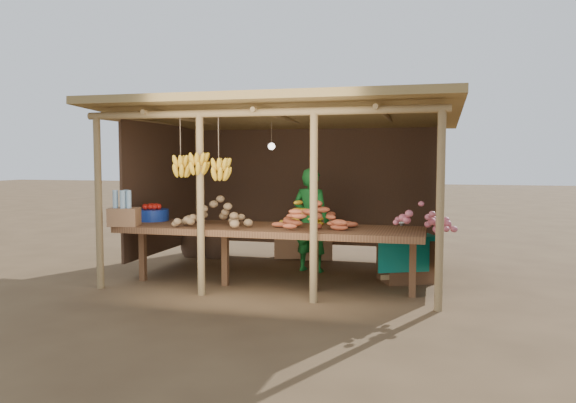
# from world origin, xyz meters

# --- Properties ---
(ground) EXTENTS (60.00, 60.00, 0.00)m
(ground) POSITION_xyz_m (0.00, 0.00, 0.00)
(ground) COLOR brown
(ground) RESTS_ON ground
(stall_structure) EXTENTS (4.70, 3.50, 2.43)m
(stall_structure) POSITION_xyz_m (-0.05, 0.09, 1.92)
(stall_structure) COLOR #95784C
(stall_structure) RESTS_ON ground
(counter) EXTENTS (3.90, 1.05, 0.80)m
(counter) POSITION_xyz_m (0.00, -0.95, 0.74)
(counter) COLOR brown
(counter) RESTS_ON ground
(potato_heap) EXTENTS (1.01, 0.63, 0.37)m
(potato_heap) POSITION_xyz_m (-0.69, -1.07, 0.98)
(potato_heap) COLOR #91714A
(potato_heap) RESTS_ON counter
(sweet_potato_heap) EXTENTS (0.97, 0.61, 0.36)m
(sweet_potato_heap) POSITION_xyz_m (0.57, -1.06, 0.98)
(sweet_potato_heap) COLOR #BB5530
(sweet_potato_heap) RESTS_ON counter
(onion_heap) EXTENTS (0.88, 0.53, 0.36)m
(onion_heap) POSITION_xyz_m (1.90, -1.20, 0.98)
(onion_heap) COLOR #B45764
(onion_heap) RESTS_ON counter
(banana_pile) EXTENTS (0.62, 0.46, 0.35)m
(banana_pile) POSITION_xyz_m (0.35, -0.65, 0.97)
(banana_pile) COLOR yellow
(banana_pile) RESTS_ON counter
(tomato_basin) EXTENTS (0.45, 0.45, 0.24)m
(tomato_basin) POSITION_xyz_m (-1.77, -0.71, 0.90)
(tomato_basin) COLOR navy
(tomato_basin) RESTS_ON counter
(bottle_box) EXTENTS (0.43, 0.37, 0.46)m
(bottle_box) POSITION_xyz_m (-1.83, -1.34, 0.98)
(bottle_box) COLOR #8C603F
(bottle_box) RESTS_ON counter
(vendor) EXTENTS (0.62, 0.47, 1.53)m
(vendor) POSITION_xyz_m (0.28, 0.25, 0.77)
(vendor) COLOR #197228
(vendor) RESTS_ON ground
(tarp_crate) EXTENTS (0.89, 0.84, 0.84)m
(tarp_crate) POSITION_xyz_m (1.66, -0.07, 0.34)
(tarp_crate) COLOR brown
(tarp_crate) RESTS_ON ground
(carton_stack) EXTENTS (1.03, 0.47, 0.73)m
(carton_stack) POSITION_xyz_m (0.02, 1.20, 0.32)
(carton_stack) COLOR #8C603F
(carton_stack) RESTS_ON ground
(burlap_sacks) EXTENTS (0.85, 0.45, 0.60)m
(burlap_sacks) POSITION_xyz_m (-1.72, 0.98, 0.26)
(burlap_sacks) COLOR #4A3222
(burlap_sacks) RESTS_ON ground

